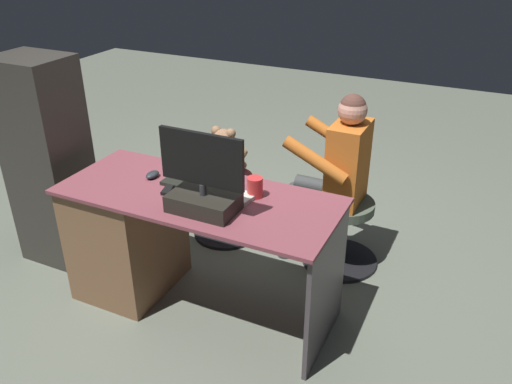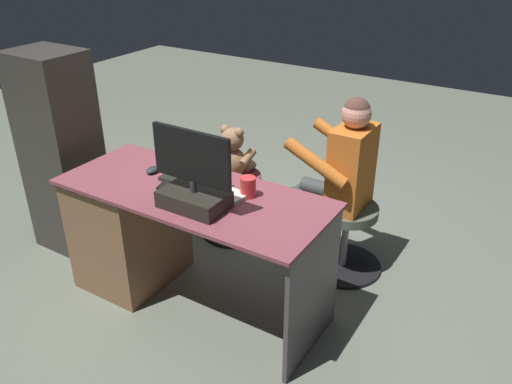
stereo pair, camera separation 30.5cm
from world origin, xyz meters
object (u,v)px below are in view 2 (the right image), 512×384
Objects in this scene: keyboard at (195,183)px; visitor_chair at (345,234)px; office_chair_teddy at (234,199)px; desk at (141,226)px; cup at (248,187)px; person at (338,172)px; teddy_bear at (234,153)px; monitor at (193,185)px; computer_mouse at (153,170)px; tv_remote at (166,184)px.

keyboard reaches higher than visitor_chair.
desk is at bearing 78.79° from office_chair_teddy.
cup is 0.09× the size of person.
cup is 0.89m from teddy_bear.
office_chair_teddy is at bearing -50.35° from cup.
office_chair_teddy and visitor_chair have the same top height.
monitor reaches higher than cup.
computer_mouse is 0.19× the size of visitor_chair.
monitor is at bearing 166.18° from desk.
monitor reaches higher than desk.
computer_mouse is 0.08× the size of person.
keyboard is at bearing -169.07° from desk.
desk is 14.01× the size of cup.
monitor reaches higher than teddy_bear.
keyboard is 0.88× the size of office_chair_teddy.
keyboard is at bearing -53.40° from monitor.
visitor_chair is 0.43m from person.
cup reaches higher than teddy_bear.
monitor is at bearing 112.84° from office_chair_teddy.
desk is at bearing 8.84° from cup.
desk is 15.99× the size of computer_mouse.
desk is 3.23× the size of office_chair_teddy.
tv_remote is at bearing 34.48° from keyboard.
keyboard reaches higher than tv_remote.
teddy_bear is at bearing -72.20° from keyboard.
person is at bearing -113.23° from monitor.
computer_mouse is 0.26× the size of teddy_bear.
keyboard is 1.15× the size of teddy_bear.
tv_remote is (0.46, 0.13, -0.05)m from cup.
keyboard is 3.83× the size of cup.
cup is 0.48m from tv_remote.
person is (-0.68, -0.80, -0.08)m from tv_remote.
computer_mouse is at bearing 84.26° from office_chair_teddy.
desk is 0.82m from cup.
desk is at bearing 10.93° from keyboard.
office_chair_teddy is at bearing 0.65° from visitor_chair.
desk is 3.41× the size of monitor.
office_chair_teddy is at bearing 0.65° from person.
desk is 0.83m from teddy_bear.
cup is (-0.70, -0.11, 0.41)m from desk.
teddy_bear reaches higher than office_chair_teddy.
tv_remote is at bearing 46.39° from visitor_chair.
visitor_chair is at bearing -148.06° from tv_remote.
tv_remote is 1.22m from visitor_chair.
monitor is 1.15m from office_chair_teddy.
person is at bearing -108.34° from cup.
tv_remote is 0.13× the size of person.
desk reaches higher than office_chair_teddy.
person is (-0.85, -0.72, -0.09)m from computer_mouse.
desk is 0.44m from tv_remote.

